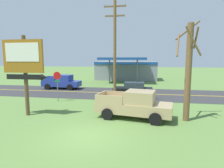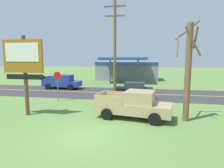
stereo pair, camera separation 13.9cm
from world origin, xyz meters
name	(u,v)px [view 1 (the left image)]	position (x,y,z in m)	size (l,w,h in m)	color
ground_plane	(87,136)	(0.00, 0.00, 0.00)	(180.00, 180.00, 0.00)	#5B7F3D
road_asphalt	(119,93)	(0.00, 13.00, 0.01)	(140.00, 8.00, 0.02)	#333335
road_centre_line	(119,93)	(0.00, 13.00, 0.02)	(126.00, 0.20, 0.01)	gold
motel_sign	(24,63)	(-5.42, 2.84, 3.85)	(3.30, 0.54, 5.80)	brown
stop_sign	(57,81)	(-5.37, 7.67, 2.03)	(0.80, 0.08, 2.95)	slate
utility_pole	(115,50)	(0.34, 7.51, 4.90)	(1.95, 0.26, 9.19)	brown
bare_tree	(188,70)	(5.83, 3.69, 3.43)	(1.67, 1.57, 6.72)	brown
gas_station	(126,70)	(-0.65, 28.62, 1.94)	(12.00, 11.50, 4.40)	gray
pickup_tan_parked_on_lawn	(135,105)	(2.38, 3.63, 0.96)	(5.45, 2.88, 1.96)	tan
pickup_blue_on_road	(62,82)	(-8.29, 15.00, 0.96)	(5.20, 2.24, 1.96)	#233893
car_black_near_lane	(133,90)	(1.83, 11.00, 0.83)	(4.20, 2.00, 1.64)	black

